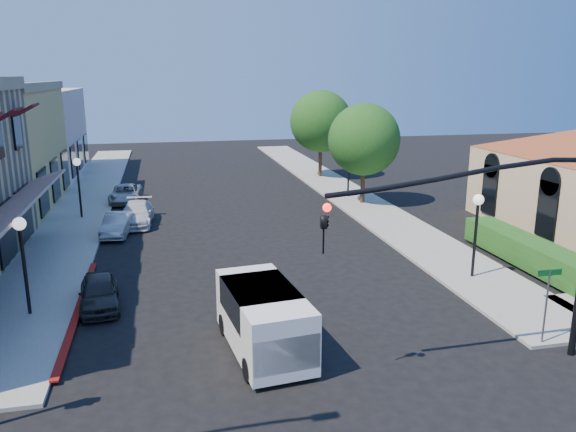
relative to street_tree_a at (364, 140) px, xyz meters
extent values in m
plane|color=black|center=(-8.80, -22.00, -4.19)|extent=(120.00, 120.00, 0.00)
cube|color=gray|center=(-17.55, 5.00, -4.13)|extent=(3.50, 50.00, 0.12)
cube|color=gray|center=(-0.05, 5.00, -4.13)|extent=(3.50, 50.00, 0.12)
cube|color=maroon|center=(-15.70, -14.00, -4.19)|extent=(0.25, 10.00, 0.06)
cube|color=#561416|center=(-18.40, -11.00, -1.14)|extent=(1.75, 17.00, 0.67)
cube|color=#531016|center=(-18.75, -7.80, 2.36)|extent=(1.02, 1.50, 0.60)
cube|color=#531016|center=(-18.75, -4.40, 2.36)|extent=(1.02, 1.50, 0.60)
cube|color=black|center=(-19.25, -8.30, -2.59)|extent=(0.12, 2.60, 2.60)
cube|color=black|center=(-19.25, -4.90, -2.59)|extent=(0.12, 2.60, 2.60)
cube|color=#D3A89F|center=(-24.30, 16.00, -0.69)|extent=(10.00, 12.00, 7.00)
cube|color=black|center=(5.65, -10.50, -2.39)|extent=(0.12, 1.40, 2.80)
cube|color=black|center=(5.65, -5.50, -2.39)|extent=(0.12, 1.40, 2.80)
cube|color=#204F16|center=(2.90, -13.00, -4.19)|extent=(1.40, 8.00, 1.10)
cylinder|color=black|center=(0.00, 0.00, -3.14)|extent=(0.28, 0.28, 2.10)
sphere|color=#204F16|center=(0.00, 0.00, 0.01)|extent=(4.56, 4.56, 4.56)
cylinder|color=black|center=(0.00, 10.00, -3.06)|extent=(0.28, 0.28, 2.27)
sphere|color=#204F16|center=(0.00, 10.00, 0.36)|extent=(4.94, 4.94, 4.94)
cylinder|color=black|center=(-4.70, -20.50, 1.41)|extent=(7.80, 0.14, 0.14)
imported|color=black|center=(-8.60, -20.50, 0.51)|extent=(0.20, 0.16, 1.00)
sphere|color=#FF0C0C|center=(-8.60, -20.68, 0.81)|extent=(0.22, 0.22, 0.22)
cylinder|color=#595B5E|center=(-1.30, -19.80, -2.94)|extent=(0.06, 0.06, 2.50)
cube|color=#0C591E|center=(-1.30, -19.80, -1.79)|extent=(0.80, 0.04, 0.18)
cylinder|color=black|center=(-17.30, -14.00, -2.59)|extent=(0.12, 0.12, 3.20)
sphere|color=white|center=(-17.30, -14.00, -0.84)|extent=(0.44, 0.44, 0.44)
cylinder|color=black|center=(-17.30, 0.00, -2.59)|extent=(0.12, 0.12, 3.20)
sphere|color=white|center=(-17.30, 0.00, -0.84)|extent=(0.44, 0.44, 0.44)
cylinder|color=black|center=(-0.30, -14.00, -2.59)|extent=(0.12, 0.12, 3.20)
sphere|color=white|center=(-0.30, -14.00, -0.84)|extent=(0.44, 0.44, 0.44)
cylinder|color=black|center=(-0.30, 2.00, -2.59)|extent=(0.12, 0.12, 3.20)
sphere|color=white|center=(-0.30, 2.00, -0.84)|extent=(0.44, 0.44, 0.44)
cube|color=silver|center=(-9.80, -18.24, -3.13)|extent=(2.41, 4.66, 1.83)
cube|color=silver|center=(-9.59, -20.16, -3.23)|extent=(1.94, 0.81, 1.02)
cube|color=black|center=(-9.63, -19.81, -2.72)|extent=(1.73, 0.29, 0.92)
cube|color=black|center=(-9.83, -17.94, -2.67)|extent=(2.23, 2.84, 0.92)
cylinder|color=black|center=(-10.49, -19.85, -3.86)|extent=(0.33, 0.70, 0.67)
cylinder|color=black|center=(-10.83, -16.82, -3.86)|extent=(0.33, 0.70, 0.67)
cylinder|color=black|center=(-8.77, -19.66, -3.86)|extent=(0.33, 0.70, 0.67)
cylinder|color=black|center=(-9.11, -16.63, -3.86)|extent=(0.33, 0.70, 0.67)
imported|color=black|center=(-15.00, -13.67, -3.62)|extent=(1.67, 3.48, 1.15)
imported|color=#A9ACAE|center=(-15.00, -4.02, -3.62)|extent=(1.66, 3.63, 1.15)
imported|color=silver|center=(-14.10, -2.00, -3.58)|extent=(1.97, 4.32, 1.22)
imported|color=#929596|center=(-15.00, 4.00, -3.63)|extent=(2.11, 4.19, 1.14)
camera|label=1|loc=(-12.50, -33.62, 4.00)|focal=35.00mm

